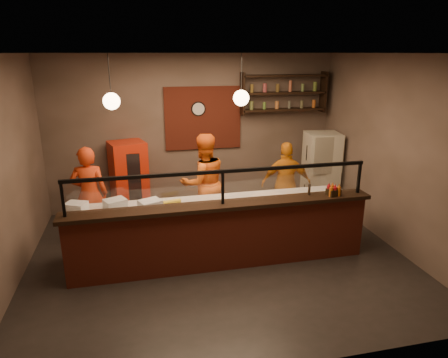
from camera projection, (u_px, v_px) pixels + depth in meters
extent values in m
plane|color=black|center=(219.00, 257.00, 6.54)|extent=(6.00, 6.00, 0.00)
plane|color=#332D27|center=(218.00, 53.00, 5.57)|extent=(6.00, 6.00, 0.00)
plane|color=#705B52|center=(194.00, 133.00, 8.38)|extent=(6.00, 0.00, 6.00)
plane|color=#705B52|center=(3.00, 176.00, 5.43)|extent=(0.00, 5.00, 5.00)
plane|color=#705B52|center=(393.00, 153.00, 6.69)|extent=(0.00, 5.00, 5.00)
plane|color=#705B52|center=(274.00, 233.00, 3.73)|extent=(6.00, 0.00, 6.00)
cube|color=maroon|center=(203.00, 118.00, 8.30)|extent=(1.60, 0.04, 1.30)
cube|color=maroon|center=(223.00, 238.00, 6.11)|extent=(4.60, 0.25, 1.00)
cube|color=black|center=(223.00, 205.00, 5.95)|extent=(4.70, 0.37, 0.06)
cube|color=gray|center=(216.00, 229.00, 6.60)|extent=(4.60, 0.75, 0.85)
cube|color=silver|center=(216.00, 203.00, 6.46)|extent=(4.60, 0.75, 0.05)
cube|color=white|center=(223.00, 188.00, 5.87)|extent=(4.40, 0.02, 0.50)
cube|color=black|center=(223.00, 171.00, 5.79)|extent=(4.50, 0.05, 0.05)
cube|color=black|center=(63.00, 199.00, 5.40)|extent=(0.04, 0.04, 0.50)
cube|color=black|center=(223.00, 188.00, 5.87)|extent=(0.04, 0.04, 0.50)
cube|color=black|center=(359.00, 178.00, 6.33)|extent=(0.04, 0.04, 0.50)
cube|color=black|center=(283.00, 109.00, 8.48)|extent=(1.80, 0.28, 0.04)
cube|color=black|center=(284.00, 93.00, 8.37)|extent=(1.80, 0.28, 0.04)
cube|color=black|center=(285.00, 76.00, 8.26)|extent=(1.80, 0.28, 0.04)
cube|color=black|center=(242.00, 94.00, 8.18)|extent=(0.04, 0.28, 0.85)
cube|color=black|center=(323.00, 92.00, 8.56)|extent=(0.04, 0.28, 0.85)
cylinder|color=black|center=(198.00, 109.00, 8.21)|extent=(0.30, 0.04, 0.30)
cylinder|color=black|center=(109.00, 76.00, 5.53)|extent=(0.01, 0.01, 0.60)
sphere|color=#FFC68C|center=(112.00, 101.00, 5.64)|extent=(0.24, 0.24, 0.24)
cylinder|color=black|center=(241.00, 74.00, 5.93)|extent=(0.01, 0.01, 0.60)
sphere|color=#FFC68C|center=(241.00, 98.00, 6.04)|extent=(0.24, 0.24, 0.24)
imported|color=red|center=(90.00, 194.00, 6.94)|extent=(0.64, 0.44, 1.70)
imported|color=orange|center=(204.00, 183.00, 7.33)|extent=(1.01, 0.86, 1.84)
imported|color=orange|center=(286.00, 184.00, 7.64)|extent=(1.01, 0.60, 1.61)
cube|color=beige|center=(321.00, 170.00, 8.49)|extent=(0.75, 0.71, 1.62)
cube|color=red|center=(129.00, 179.00, 8.02)|extent=(0.80, 0.76, 1.54)
cylinder|color=beige|center=(268.00, 197.00, 6.63)|extent=(0.61, 0.61, 0.01)
cube|color=white|center=(76.00, 207.00, 6.03)|extent=(0.37, 0.34, 0.15)
cube|color=silver|center=(115.00, 204.00, 6.14)|extent=(0.39, 0.36, 0.16)
cube|color=white|center=(150.00, 205.00, 6.10)|extent=(0.39, 0.36, 0.16)
cylinder|color=gold|center=(169.00, 202.00, 6.35)|extent=(0.40, 0.16, 0.07)
cube|color=black|center=(333.00, 192.00, 6.27)|extent=(0.22, 0.19, 0.11)
cylinder|color=black|center=(309.00, 190.00, 6.28)|extent=(0.04, 0.04, 0.18)
cylinder|color=white|center=(333.00, 194.00, 6.32)|extent=(0.22, 0.22, 0.01)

